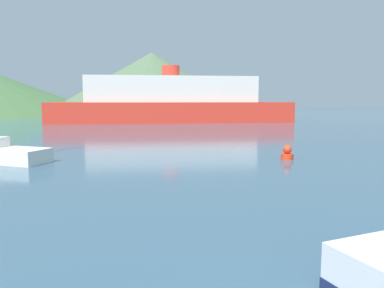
% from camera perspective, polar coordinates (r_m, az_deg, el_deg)
% --- Properties ---
extents(ferry_distant, '(34.38, 16.51, 7.88)m').
position_cam_1_polar(ferry_distant, '(53.84, -3.23, 6.39)').
color(ferry_distant, red).
rests_on(ferry_distant, ground_plane).
extents(buoy_marker, '(0.65, 0.65, 0.75)m').
position_cam_1_polar(buoy_marker, '(20.34, 14.31, -1.39)').
color(buoy_marker, red).
rests_on(buoy_marker, ground_plane).
extents(hill_central, '(47.93, 47.93, 13.76)m').
position_cam_1_polar(hill_central, '(87.00, -6.11, 9.22)').
color(hill_central, '#4C6647').
rests_on(hill_central, ground_plane).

